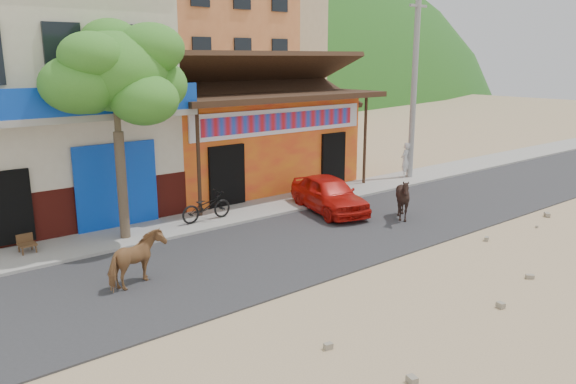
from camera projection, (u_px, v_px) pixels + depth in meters
The scene contains 15 objects.
ground at pixel (390, 261), 14.40m from camera, with size 120.00×120.00×0.00m, color #9E825B.
road at pixel (324, 237), 16.28m from camera, with size 60.00×5.00×0.04m, color #28282B.
sidewalk at pixel (253, 210), 18.91m from camera, with size 60.00×2.00×0.12m, color gray.
dance_club at pixel (235, 140), 22.74m from camera, with size 8.00×6.00×3.60m, color orange.
cafe_building at pixel (37, 109), 17.74m from camera, with size 7.00×6.00×7.00m, color beige.
apartment_front at pixel (203, 43), 36.61m from camera, with size 9.00×9.00×12.00m, color #CC723F.
apartment_rear at pixel (260, 58), 46.89m from camera, with size 8.00×8.00×10.00m, color tan.
tree at pixel (118, 132), 15.22m from camera, with size 3.00×3.00×6.00m, color #2D721E, non-canonical shape.
utility_pole at pixel (414, 81), 22.99m from camera, with size 0.24×0.24×8.00m, color gray.
cow_tan at pixel (137, 260), 12.63m from camera, with size 0.65×1.43×1.21m, color #99683D.
cow_dark at pixel (403, 199), 17.72m from camera, with size 1.13×1.27×1.40m, color black.
red_car at pixel (329, 194), 18.70m from camera, with size 1.44×3.59×1.22m, color red.
scooter at pixel (206, 206), 17.43m from camera, with size 0.60×1.73×0.91m, color black.
pedestrian at pixel (405, 160), 23.71m from camera, with size 0.54×0.35×1.47m, color silver.
cafe_chair_left at pixel (26, 236), 14.56m from camera, with size 0.41×0.41×0.88m, color #462417, non-canonical shape.
Camera 1 is at (-10.60, -8.88, 5.09)m, focal length 35.00 mm.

